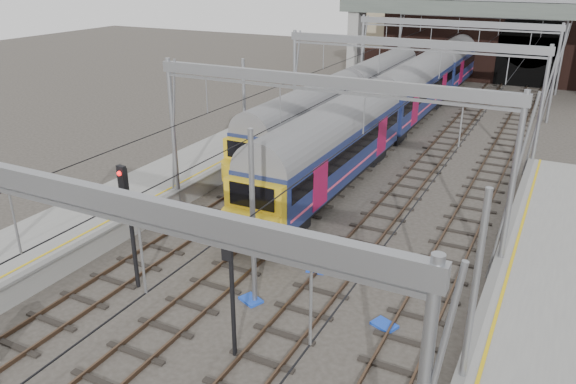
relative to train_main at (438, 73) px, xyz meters
The scene contains 13 objects.
ground 40.24m from the train_main, 87.15° to the right, with size 160.00×160.00×0.00m, color #38332D.
platform_left 38.54m from the train_main, 102.27° to the right, with size 4.32×55.00×1.12m.
tracks 25.32m from the train_main, 85.45° to the right, with size 14.40×80.00×0.22m.
overhead_line 19.14m from the train_main, 83.87° to the right, with size 16.80×80.00×8.00m.
retaining_wall 12.42m from the train_main, 73.96° to the left, with size 28.00×2.75×9.00m.
overbridge 7.77m from the train_main, 71.26° to the left, with size 28.00×3.00×9.25m.
train_main is the anchor object (origin of this frame).
train_second 13.82m from the train_main, 106.83° to the right, with size 2.72×31.46×4.70m.
signal_near_left 39.47m from the train_main, 94.10° to the right, with size 0.40×0.48×5.30m.
signal_near_centre 41.36m from the train_main, 85.83° to the right, with size 0.35×0.46×4.56m.
equip_cover_a 38.26m from the train_main, 87.25° to the right, with size 0.87×0.61×0.10m, color blue.
equip_cover_b 35.08m from the train_main, 84.84° to the right, with size 0.78×0.55×0.09m, color blue.
equip_cover_c 38.08m from the train_main, 79.37° to the right, with size 0.88×0.62×0.10m, color blue.
Camera 1 is at (9.63, -14.06, 12.25)m, focal length 35.00 mm.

